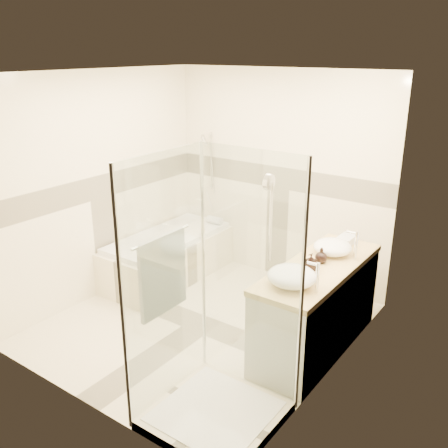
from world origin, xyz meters
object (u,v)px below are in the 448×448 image
Objects in this scene: bathtub at (169,254)px; vessel_sink_far at (292,276)px; amenity_bottle_a at (311,262)px; amenity_bottle_b at (321,255)px; vessel_sink_near at (333,247)px; vanity at (317,307)px; shower_enclosure at (209,354)px.

bathtub is 2.38m from vessel_sink_far.
vessel_sink_far is (2.13, -0.85, 0.62)m from bathtub.
amenity_bottle_a is (2.13, -0.50, 0.62)m from bathtub.
vessel_sink_far reaches higher than amenity_bottle_b.
amenity_bottle_a is at bearing -13.11° from bathtub.
vessel_sink_near reaches higher than bathtub.
shower_enclosure reaches higher than vanity.
bathtub is at bearing 170.75° from vanity.
amenity_bottle_a is at bearing -97.78° from vanity.
vessel_sink_near is (2.13, -0.04, 0.62)m from bathtub.
vessel_sink_near is (0.27, 1.58, 0.42)m from shower_enclosure.
vessel_sink_far is 2.81× the size of amenity_bottle_b.
bathtub is 2.47m from shower_enclosure.
amenity_bottle_b is at bearing 90.00° from vessel_sink_far.
amenity_bottle_a is at bearing 90.00° from vessel_sink_far.
amenity_bottle_b is at bearing 90.00° from amenity_bottle_a.
vanity is 1.31m from shower_enclosure.
bathtub is 2.18m from vanity.
amenity_bottle_b is at bearing -90.00° from vessel_sink_near.
shower_enclosure is 0.93m from vessel_sink_far.
shower_enclosure is 12.74× the size of amenity_bottle_a.
bathtub is at bearing 158.36° from vessel_sink_far.
vessel_sink_near is 2.26× the size of amenity_bottle_a.
amenity_bottle_a is 0.21m from amenity_bottle_b.
vessel_sink_far is (0.00, -0.81, 0.01)m from vessel_sink_near.
shower_enclosure is 1.23m from amenity_bottle_a.
vessel_sink_near is 0.25m from amenity_bottle_b.
vessel_sink_near is at bearing 93.66° from vanity.
shower_enclosure is at bearing -99.78° from vessel_sink_near.
shower_enclosure is at bearing -41.10° from bathtub.
vanity is at bearing -9.25° from bathtub.
amenity_bottle_a reaches higher than vessel_sink_near.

